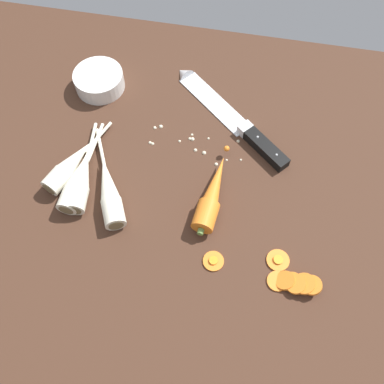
{
  "coord_description": "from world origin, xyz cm",
  "views": [
    {
      "loc": [
        7.37,
        -40.66,
        74.34
      ],
      "look_at": [
        0.0,
        -2.0,
        1.5
      ],
      "focal_mm": 40.09,
      "sensor_mm": 36.0,
      "label": 1
    }
  ],
  "objects_px": {
    "parsnip_back": "(70,166)",
    "carrot_slice_stray_mid": "(278,260)",
    "chefs_knife": "(227,113)",
    "parsnip_mid_right": "(81,179)",
    "carrot_slice_stray_near": "(213,261)",
    "parsnip_mid_left": "(109,191)",
    "carrot_slice_stack": "(294,283)",
    "parsnip_front": "(79,179)",
    "whole_carrot": "(212,195)",
    "prep_bowl": "(99,80)"
  },
  "relations": [
    {
      "from": "parsnip_back",
      "to": "carrot_slice_stray_mid",
      "type": "height_order",
      "value": "parsnip_back"
    },
    {
      "from": "chefs_knife",
      "to": "carrot_slice_stray_mid",
      "type": "relative_size",
      "value": 6.82
    },
    {
      "from": "parsnip_mid_right",
      "to": "carrot_slice_stray_near",
      "type": "relative_size",
      "value": 5.55
    },
    {
      "from": "chefs_knife",
      "to": "carrot_slice_stray_mid",
      "type": "height_order",
      "value": "chefs_knife"
    },
    {
      "from": "parsnip_mid_left",
      "to": "carrot_slice_stray_mid",
      "type": "distance_m",
      "value": 0.34
    },
    {
      "from": "carrot_slice_stack",
      "to": "carrot_slice_stray_near",
      "type": "xyz_separation_m",
      "value": [
        -0.15,
        0.02,
        -0.01
      ]
    },
    {
      "from": "parsnip_mid_right",
      "to": "carrot_slice_stray_mid",
      "type": "xyz_separation_m",
      "value": [
        0.4,
        -0.09,
        -0.02
      ]
    },
    {
      "from": "parsnip_front",
      "to": "carrot_slice_stack",
      "type": "relative_size",
      "value": 2.29
    },
    {
      "from": "parsnip_mid_right",
      "to": "carrot_slice_stray_mid",
      "type": "distance_m",
      "value": 0.41
    },
    {
      "from": "chefs_knife",
      "to": "whole_carrot",
      "type": "bearing_deg",
      "value": -89.41
    },
    {
      "from": "parsnip_mid_left",
      "to": "carrot_slice_stack",
      "type": "bearing_deg",
      "value": -16.85
    },
    {
      "from": "parsnip_mid_right",
      "to": "parsnip_back",
      "type": "distance_m",
      "value": 0.04
    },
    {
      "from": "whole_carrot",
      "to": "parsnip_front",
      "type": "bearing_deg",
      "value": -177.01
    },
    {
      "from": "prep_bowl",
      "to": "carrot_slice_stray_near",
      "type": "bearing_deg",
      "value": -48.55
    },
    {
      "from": "parsnip_mid_right",
      "to": "carrot_slice_stack",
      "type": "relative_size",
      "value": 2.26
    },
    {
      "from": "chefs_knife",
      "to": "carrot_slice_stray_near",
      "type": "bearing_deg",
      "value": -85.58
    },
    {
      "from": "parsnip_mid_left",
      "to": "carrot_slice_stack",
      "type": "relative_size",
      "value": 2.34
    },
    {
      "from": "parsnip_mid_right",
      "to": "parsnip_back",
      "type": "xyz_separation_m",
      "value": [
        -0.03,
        0.03,
        0.0
      ]
    },
    {
      "from": "chefs_knife",
      "to": "prep_bowl",
      "type": "height_order",
      "value": "prep_bowl"
    },
    {
      "from": "whole_carrot",
      "to": "parsnip_front",
      "type": "relative_size",
      "value": 0.94
    },
    {
      "from": "carrot_slice_stray_near",
      "to": "carrot_slice_stray_mid",
      "type": "distance_m",
      "value": 0.12
    },
    {
      "from": "parsnip_mid_right",
      "to": "parsnip_back",
      "type": "relative_size",
      "value": 1.11
    },
    {
      "from": "carrot_slice_stack",
      "to": "prep_bowl",
      "type": "height_order",
      "value": "prep_bowl"
    },
    {
      "from": "whole_carrot",
      "to": "parsnip_mid_right",
      "type": "relative_size",
      "value": 0.95
    },
    {
      "from": "parsnip_front",
      "to": "parsnip_back",
      "type": "relative_size",
      "value": 1.12
    },
    {
      "from": "whole_carrot",
      "to": "carrot_slice_stack",
      "type": "bearing_deg",
      "value": -39.23
    },
    {
      "from": "parsnip_back",
      "to": "carrot_slice_stray_mid",
      "type": "xyz_separation_m",
      "value": [
        0.43,
        -0.11,
        -0.02
      ]
    },
    {
      "from": "parsnip_mid_right",
      "to": "parsnip_back",
      "type": "height_order",
      "value": "same"
    },
    {
      "from": "parsnip_front",
      "to": "parsnip_mid_right",
      "type": "distance_m",
      "value": 0.01
    },
    {
      "from": "chefs_knife",
      "to": "parsnip_mid_left",
      "type": "relative_size",
      "value": 1.29
    },
    {
      "from": "parsnip_mid_right",
      "to": "parsnip_mid_left",
      "type": "bearing_deg",
      "value": -13.58
    },
    {
      "from": "parsnip_mid_left",
      "to": "carrot_slice_stray_mid",
      "type": "bearing_deg",
      "value": -12.14
    },
    {
      "from": "whole_carrot",
      "to": "carrot_slice_stack",
      "type": "xyz_separation_m",
      "value": [
        0.17,
        -0.14,
        -0.01
      ]
    },
    {
      "from": "parsnip_mid_left",
      "to": "parsnip_back",
      "type": "distance_m",
      "value": 0.1
    },
    {
      "from": "parsnip_back",
      "to": "carrot_slice_stray_near",
      "type": "bearing_deg",
      "value": -23.55
    },
    {
      "from": "chefs_knife",
      "to": "parsnip_mid_right",
      "type": "bearing_deg",
      "value": -138.52
    },
    {
      "from": "carrot_slice_stack",
      "to": "parsnip_front",
      "type": "bearing_deg",
      "value": 163.88
    },
    {
      "from": "parsnip_mid_left",
      "to": "carrot_slice_stray_mid",
      "type": "height_order",
      "value": "parsnip_mid_left"
    },
    {
      "from": "whole_carrot",
      "to": "parsnip_mid_right",
      "type": "bearing_deg",
      "value": -177.09
    },
    {
      "from": "whole_carrot",
      "to": "carrot_slice_stack",
      "type": "distance_m",
      "value": 0.22
    },
    {
      "from": "parsnip_mid_right",
      "to": "prep_bowl",
      "type": "relative_size",
      "value": 1.93
    },
    {
      "from": "prep_bowl",
      "to": "carrot_slice_stray_mid",
      "type": "bearing_deg",
      "value": -37.94
    },
    {
      "from": "parsnip_mid_right",
      "to": "chefs_knife",
      "type": "bearing_deg",
      "value": 41.48
    },
    {
      "from": "chefs_knife",
      "to": "prep_bowl",
      "type": "bearing_deg",
      "value": 174.76
    },
    {
      "from": "parsnip_mid_left",
      "to": "carrot_slice_stack",
      "type": "height_order",
      "value": "parsnip_mid_left"
    },
    {
      "from": "whole_carrot",
      "to": "carrot_slice_stack",
      "type": "relative_size",
      "value": 2.14
    },
    {
      "from": "parsnip_mid_left",
      "to": "prep_bowl",
      "type": "bearing_deg",
      "value": 110.51
    },
    {
      "from": "prep_bowl",
      "to": "parsnip_back",
      "type": "bearing_deg",
      "value": -88.13
    },
    {
      "from": "parsnip_mid_right",
      "to": "prep_bowl",
      "type": "xyz_separation_m",
      "value": [
        -0.04,
        0.25,
        0.0
      ]
    },
    {
      "from": "chefs_knife",
      "to": "carrot_slice_stray_mid",
      "type": "bearing_deg",
      "value": -65.73
    }
  ]
}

